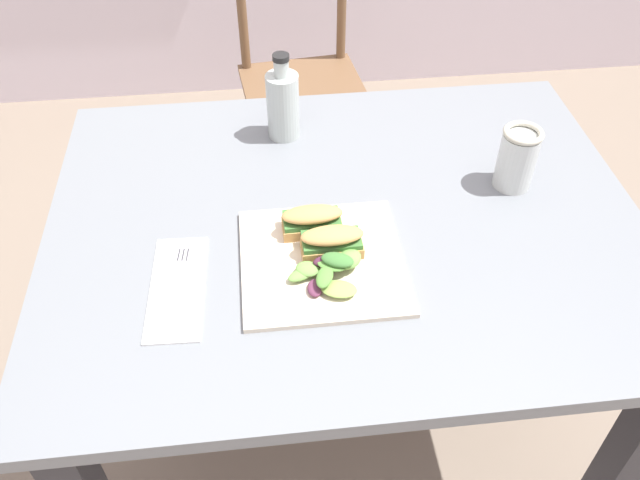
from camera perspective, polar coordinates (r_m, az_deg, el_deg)
ground_plane at (r=1.80m, az=2.29°, el=-19.13°), size 7.74×7.74×0.00m
dining_table at (r=1.38m, az=2.13°, el=-1.92°), size 1.17×0.92×0.74m
chair_wooden_far at (r=2.29m, az=-1.61°, el=13.65°), size 0.44×0.44×0.87m
plate_lunch at (r=1.19m, az=0.22°, el=-1.84°), size 0.30×0.30×0.01m
sandwich_half_front at (r=1.18m, az=1.05°, el=-0.11°), size 0.12×0.06×0.06m
sandwich_half_back at (r=1.23m, az=-0.70°, el=1.74°), size 0.12×0.06×0.06m
salad_mixed_greens at (r=1.15m, az=0.79°, el=-2.58°), size 0.15×0.12×0.04m
napkin_folded at (r=1.18m, az=-12.35°, el=-4.07°), size 0.10×0.25×0.00m
fork_on_napkin at (r=1.19m, az=-12.25°, el=-3.33°), size 0.04×0.19×0.00m
bottle_cold_brew at (r=1.48m, az=-3.24°, el=11.45°), size 0.07×0.07×0.20m
mason_jar_iced_tea at (r=1.39m, az=16.76°, el=6.63°), size 0.08×0.08×0.13m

